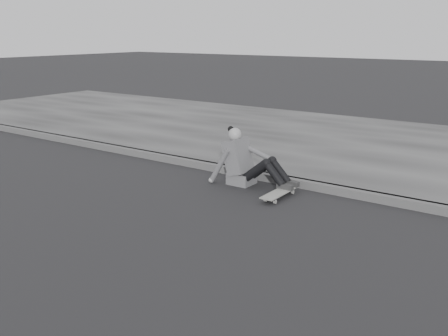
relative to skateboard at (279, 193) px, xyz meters
The scene contains 5 objects.
ground 1.96m from the skateboard, 88.28° to the right, with size 80.00×80.00×0.00m, color black.
curb 0.62m from the skateboard, 84.59° to the left, with size 24.00×0.16×0.12m, color #474747.
sidewalk 3.64m from the skateboard, 89.07° to the left, with size 24.00×6.00×0.12m, color #3C3C3C.
skateboard is the anchor object (origin of this frame).
seated_woman 0.83m from the skateboard, 161.47° to the left, with size 1.38×0.46×0.88m.
Camera 1 is at (3.13, -3.96, 2.26)m, focal length 40.00 mm.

